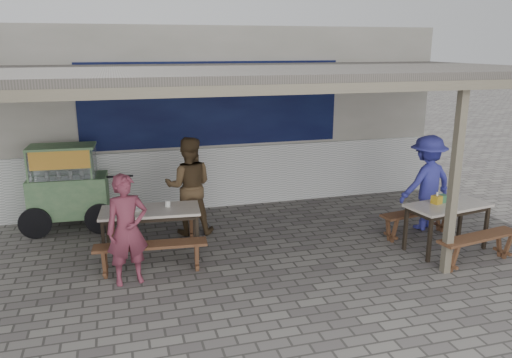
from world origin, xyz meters
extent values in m
plane|color=slate|center=(0.00, 0.00, 0.00)|extent=(60.00, 60.00, 0.00)
cube|color=beige|center=(0.00, 3.60, 1.75)|extent=(9.00, 1.20, 3.50)
cube|color=white|center=(0.00, 2.97, 0.60)|extent=(9.00, 0.10, 1.20)
cube|color=#111E4F|center=(-0.20, 2.98, 2.05)|extent=(5.00, 0.03, 1.60)
cube|color=#544E48|center=(0.00, 1.00, 2.75)|extent=(9.00, 4.20, 0.12)
cube|color=#6F6754|center=(0.00, -1.05, 2.65)|extent=(9.00, 0.12, 0.12)
cube|color=#6F6754|center=(2.35, -0.90, 1.35)|extent=(0.11, 0.11, 2.70)
cube|color=silver|center=(-1.63, 0.82, 0.73)|extent=(1.52, 0.80, 0.04)
cube|color=black|center=(-1.63, 0.82, 0.67)|extent=(1.41, 0.69, 0.06)
cube|color=black|center=(-2.33, 0.60, 0.35)|extent=(0.05, 0.05, 0.71)
cube|color=black|center=(-0.98, 0.48, 0.35)|extent=(0.05, 0.05, 0.71)
cube|color=black|center=(-2.28, 1.16, 0.35)|extent=(0.05, 0.05, 0.71)
cube|color=black|center=(-0.93, 1.04, 0.35)|extent=(0.05, 0.05, 0.71)
cube|color=brown|center=(-1.69, 0.19, 0.43)|extent=(1.59, 0.42, 0.04)
cube|color=brown|center=(-2.32, 0.24, 0.21)|extent=(0.07, 0.28, 0.41)
cube|color=brown|center=(-1.05, 0.13, 0.21)|extent=(0.07, 0.28, 0.41)
cube|color=brown|center=(-1.57, 1.45, 0.43)|extent=(1.59, 0.42, 0.04)
cube|color=brown|center=(-2.20, 1.50, 0.21)|extent=(0.07, 0.28, 0.41)
cube|color=brown|center=(-0.94, 1.39, 0.21)|extent=(0.07, 0.28, 0.41)
cube|color=silver|center=(2.85, -0.19, 0.73)|extent=(1.38, 0.84, 0.04)
cube|color=black|center=(2.85, -0.19, 0.67)|extent=(1.27, 0.73, 0.06)
cube|color=black|center=(2.31, -0.54, 0.35)|extent=(0.05, 0.05, 0.71)
cube|color=black|center=(3.47, -0.34, 0.35)|extent=(0.05, 0.05, 0.71)
cube|color=black|center=(2.23, -0.03, 0.35)|extent=(0.05, 0.05, 0.71)
cube|color=black|center=(3.39, 0.17, 0.35)|extent=(0.05, 0.05, 0.71)
cube|color=brown|center=(2.96, -0.80, 0.43)|extent=(1.42, 0.51, 0.04)
cube|color=brown|center=(2.42, -0.89, 0.21)|extent=(0.10, 0.28, 0.41)
cube|color=brown|center=(3.50, -0.71, 0.21)|extent=(0.10, 0.28, 0.41)
cube|color=brown|center=(2.74, 0.43, 0.43)|extent=(1.42, 0.51, 0.04)
cube|color=brown|center=(2.20, 0.34, 0.21)|extent=(0.10, 0.28, 0.41)
cube|color=brown|center=(3.28, 0.52, 0.21)|extent=(0.10, 0.28, 0.41)
cube|color=#7CA16B|center=(-2.90, 2.40, 0.62)|extent=(1.33, 0.74, 0.67)
cube|color=#7CA16B|center=(-2.90, 2.40, 0.27)|extent=(1.28, 0.70, 0.05)
cylinder|color=black|center=(-3.45, 2.07, 0.27)|extent=(0.54, 0.08, 0.53)
cylinder|color=black|center=(-2.40, 2.01, 0.27)|extent=(0.54, 0.08, 0.53)
cube|color=silver|center=(-2.95, 2.40, 1.22)|extent=(1.08, 0.63, 0.52)
cube|color=#7CA16B|center=(-2.95, 2.40, 1.48)|extent=(1.12, 0.67, 0.04)
cube|color=#D35031|center=(-2.97, 2.10, 1.31)|extent=(0.95, 0.07, 0.31)
cylinder|color=black|center=(-2.14, 2.36, 0.91)|extent=(0.67, 0.08, 0.04)
imported|color=brown|center=(-1.99, 0.00, 0.76)|extent=(0.61, 0.45, 1.52)
imported|color=brown|center=(-0.92, 1.65, 0.84)|extent=(0.92, 0.77, 1.67)
imported|color=#3B3EB0|center=(3.09, 0.76, 0.83)|extent=(1.18, 0.83, 1.66)
cube|color=gold|center=(2.69, -0.11, 0.81)|extent=(0.16, 0.16, 0.13)
cube|color=#357849|center=(2.80, -0.07, 0.81)|extent=(0.20, 0.15, 0.12)
cylinder|color=white|center=(-1.36, 0.89, 0.80)|extent=(0.08, 0.08, 0.09)
imported|color=silver|center=(-1.83, 0.82, 0.78)|extent=(0.24, 0.24, 0.05)
camera|label=1|loc=(-2.03, -6.47, 3.12)|focal=35.00mm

